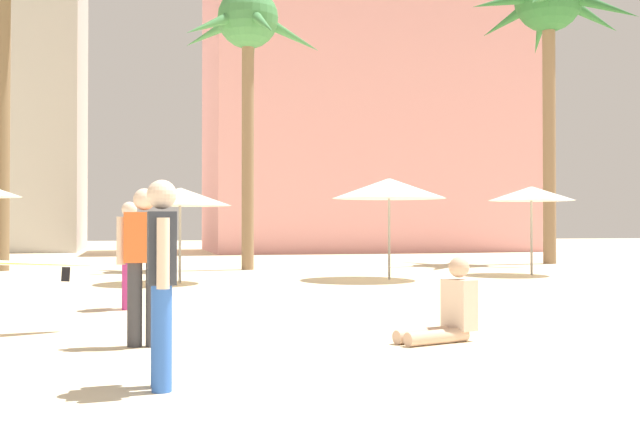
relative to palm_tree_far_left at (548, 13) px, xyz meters
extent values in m
cube|color=pink|center=(-1.92, 14.13, -1.62)|extent=(16.43, 8.08, 13.87)
cylinder|color=#896B4C|center=(0.00, -0.02, -4.01)|extent=(0.43, 0.43, 9.07)
cone|color=#2D6B33|center=(1.79, 0.26, 0.09)|extent=(2.67, 0.91, 1.34)
cone|color=#2D6B33|center=(0.60, 1.58, -0.12)|extent=(1.35, 2.54, 1.72)
cone|color=#2D6B33|center=(-0.60, 1.71, 0.18)|extent=(1.35, 2.66, 1.18)
cone|color=#2D6B33|center=(-1.81, -0.32, 0.19)|extent=(2.69, 0.93, 1.16)
cone|color=#2D6B33|center=(1.14, -1.35, -0.03)|extent=(2.06, 2.28, 1.58)
cylinder|color=#896B4C|center=(-10.48, -1.00, -4.83)|extent=(0.36, 0.36, 7.45)
sphere|color=#428447|center=(-10.48, -1.00, -1.10)|extent=(1.80, 1.80, 1.80)
cone|color=#428447|center=(-9.13, -0.76, -1.49)|extent=(2.03, 0.75, 1.13)
cone|color=#428447|center=(-10.17, 0.28, -1.59)|extent=(0.83, 1.98, 1.31)
cone|color=#428447|center=(-11.48, -0.02, -1.38)|extent=(1.72, 1.70, 0.93)
cone|color=#428447|center=(-11.61, -1.73, -1.53)|extent=(1.87, 1.39, 1.21)
cone|color=#428447|center=(-10.26, -2.32, -1.56)|extent=(0.71, 1.99, 1.27)
cylinder|color=brown|center=(-17.46, 0.15, -3.86)|extent=(0.48, 0.48, 9.38)
cylinder|color=gray|center=(-7.75, -5.86, -7.32)|extent=(0.06, 0.06, 2.45)
cone|color=white|center=(-7.75, -5.86, -6.34)|extent=(2.76, 2.76, 0.49)
cylinder|color=gray|center=(-12.73, -5.84, -7.47)|extent=(0.06, 0.06, 2.17)
cone|color=beige|center=(-12.73, -5.84, -6.59)|extent=(2.33, 2.33, 0.41)
cylinder|color=gray|center=(-3.54, -5.15, -7.38)|extent=(0.06, 0.06, 2.34)
cone|color=white|center=(-3.54, -5.15, -6.40)|extent=(2.25, 2.25, 0.38)
cube|color=black|center=(-14.59, -13.48, -7.84)|extent=(0.11, 0.05, 0.19)
cylinder|color=#D1A889|center=(-10.49, -15.48, -8.47)|extent=(0.84, 0.40, 0.16)
cylinder|color=#D1A889|center=(-10.55, -15.29, -8.47)|extent=(0.84, 0.40, 0.16)
cube|color=beige|center=(-10.12, -15.26, -8.14)|extent=(0.33, 0.45, 0.58)
sphere|color=#D1A889|center=(-10.12, -15.26, -7.71)|extent=(0.30, 0.30, 0.24)
cylinder|color=blue|center=(-13.56, -17.24, -8.13)|extent=(0.16, 0.16, 0.85)
cylinder|color=blue|center=(-13.56, -17.04, -8.13)|extent=(0.16, 0.16, 0.85)
cube|color=#333842|center=(-13.56, -17.14, -7.41)|extent=(0.22, 0.40, 0.58)
sphere|color=beige|center=(-13.56, -17.14, -6.98)|extent=(0.24, 0.24, 0.24)
cylinder|color=beige|center=(-13.55, -17.39, -7.44)|extent=(0.10, 0.10, 0.56)
cylinder|color=beige|center=(-13.56, -16.89, -7.44)|extent=(0.10, 0.10, 0.56)
cylinder|color=#B7337F|center=(-13.80, -10.95, -8.10)|extent=(0.20, 0.20, 0.90)
cylinder|color=#B7337F|center=(-13.86, -11.14, -8.10)|extent=(0.20, 0.20, 0.90)
cube|color=#4CB2DB|center=(-13.83, -11.04, -7.38)|extent=(0.33, 0.45, 0.53)
sphere|color=beige|center=(-13.83, -11.04, -6.98)|extent=(0.30, 0.30, 0.24)
cylinder|color=beige|center=(-13.76, -10.80, -7.42)|extent=(0.12, 0.12, 0.50)
cylinder|color=beige|center=(-13.91, -11.28, -7.42)|extent=(0.12, 0.12, 0.50)
cylinder|color=#3D3D42|center=(-13.56, -14.90, -8.09)|extent=(0.19, 0.19, 0.92)
cylinder|color=#3D3D42|center=(-13.76, -14.86, -8.09)|extent=(0.19, 0.19, 0.92)
cube|color=orange|center=(-13.66, -14.88, -7.36)|extent=(0.44, 0.30, 0.55)
sphere|color=beige|center=(-13.66, -14.88, -6.94)|extent=(0.28, 0.28, 0.24)
cylinder|color=beige|center=(-13.42, -14.93, -7.40)|extent=(0.12, 0.12, 0.52)
cylinder|color=beige|center=(-13.91, -14.83, -7.40)|extent=(0.12, 0.12, 0.52)
camera|label=1|loc=(-13.79, -23.48, -7.22)|focal=43.11mm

